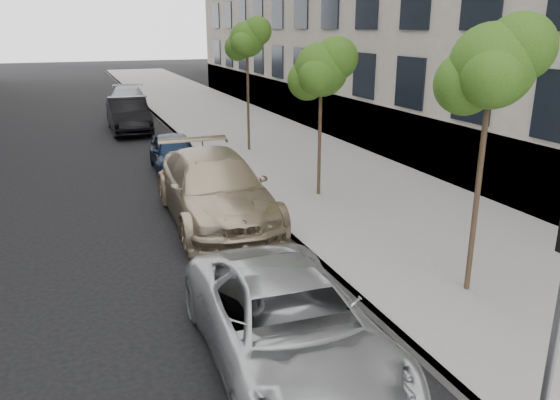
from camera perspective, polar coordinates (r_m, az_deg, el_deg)
ground at (r=8.27m, az=7.70°, el=-18.04°), size 160.00×160.00×0.00m
sidewalk at (r=31.15m, az=-6.85°, el=8.80°), size 6.40×72.00×0.14m
curb at (r=30.53m, az=-12.58°, el=8.33°), size 0.15×72.00×0.14m
tree_near at (r=9.89m, az=21.39°, el=12.91°), size 1.75×1.55×4.92m
tree_mid at (r=15.36m, az=4.42°, el=13.46°), size 1.80×1.60×4.44m
tree_far at (r=21.37m, az=-3.40°, el=16.41°), size 1.68×1.48×5.04m
minivan at (r=8.07m, az=0.90°, el=-12.95°), size 2.54×5.12×1.40m
suv at (r=13.99m, az=-6.81°, el=1.17°), size 2.61×6.03×1.73m
sedan_blue at (r=19.23m, az=-10.98°, el=4.85°), size 1.75×3.87×1.29m
sedan_black at (r=27.14m, az=-15.56°, el=8.55°), size 1.72×4.87×1.60m
sedan_rear at (r=32.79m, az=-15.63°, el=9.95°), size 2.81×5.49×1.52m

